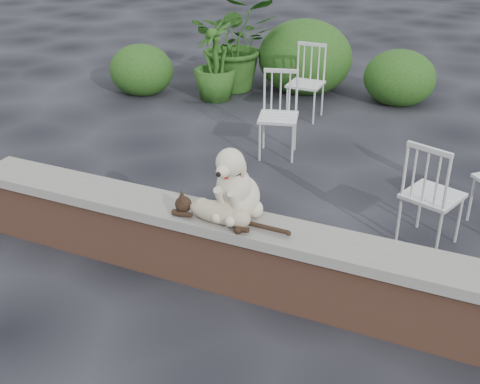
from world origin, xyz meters
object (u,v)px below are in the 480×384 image
at_px(cat, 220,211).
at_px(chair_b, 306,83).
at_px(chair_a, 278,116).
at_px(potted_plant_a, 236,43).
at_px(chair_c, 433,194).
at_px(dog, 239,180).
at_px(potted_plant_b, 215,61).

relative_size(cat, chair_b, 1.13).
height_order(chair_a, potted_plant_a, potted_plant_a).
relative_size(chair_c, potted_plant_a, 0.68).
distance_m(cat, chair_a, 2.60).
height_order(chair_b, potted_plant_a, potted_plant_a).
bearing_deg(cat, chair_b, 104.49).
bearing_deg(dog, cat, -113.42).
xyz_separation_m(cat, chair_b, (-0.67, 3.83, -0.20)).
bearing_deg(chair_c, dog, 62.93).
bearing_deg(dog, chair_c, 48.54).
distance_m(dog, potted_plant_a, 4.91).
bearing_deg(chair_a, cat, -93.72).
height_order(chair_c, potted_plant_a, potted_plant_a).
height_order(dog, cat, dog).
bearing_deg(chair_c, potted_plant_a, -25.76).
distance_m(chair_a, potted_plant_b, 2.15).
bearing_deg(dog, chair_a, 109.13).
height_order(chair_c, chair_b, same).
bearing_deg(potted_plant_a, chair_c, -44.81).
bearing_deg(potted_plant_a, chair_a, -54.62).
relative_size(cat, potted_plant_b, 0.97).
height_order(chair_a, potted_plant_b, potted_plant_b).
bearing_deg(cat, chair_a, 106.59).
height_order(cat, chair_c, chair_c).
xyz_separation_m(cat, potted_plant_b, (-2.06, 4.04, -0.13)).
relative_size(chair_c, chair_a, 1.00).
distance_m(dog, cat, 0.26).
bearing_deg(potted_plant_a, potted_plant_b, -96.81).
bearing_deg(potted_plant_a, chair_b, -29.75).
height_order(chair_c, chair_a, same).
distance_m(cat, chair_b, 3.90).
bearing_deg(chair_b, potted_plant_a, 149.65).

